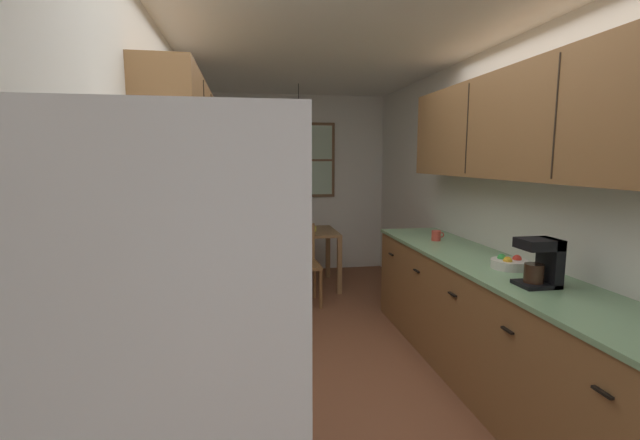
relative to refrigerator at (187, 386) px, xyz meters
name	(u,v)px	position (x,y,z in m)	size (l,w,h in m)	color
ground_plane	(330,340)	(0.93, 2.28, -0.89)	(12.00, 12.00, 0.00)	brown
wall_left	(169,204)	(-0.42, 2.28, 0.39)	(0.10, 9.00, 2.55)	white
wall_right	(474,199)	(2.28, 2.28, 0.39)	(0.10, 9.00, 2.55)	white
wall_back	(296,184)	(0.93, 4.93, 0.39)	(4.40, 0.10, 2.55)	white
ceiling_slab	(331,43)	(0.93, 2.28, 1.70)	(4.40, 9.00, 0.08)	white
refrigerator	(187,386)	(0.00, 0.00, 0.00)	(0.77, 0.77, 1.78)	white
stove_range	(196,392)	(-0.06, 0.72, -0.42)	(0.66, 0.63, 1.10)	black
microwave_over_range	(161,153)	(-0.18, 0.72, 0.78)	(0.39, 0.63, 0.32)	white
counter_left	(213,312)	(-0.07, 1.94, -0.44)	(0.64, 1.82, 0.90)	olive
upper_cabinets_left	(186,129)	(-0.21, 1.89, 0.96)	(0.33, 1.90, 0.64)	olive
counter_right	(491,325)	(1.93, 1.32, -0.44)	(0.64, 3.29, 0.90)	olive
upper_cabinets_right	(526,124)	(2.07, 1.27, 0.98)	(0.33, 2.97, 0.74)	olive
dining_table	(299,240)	(0.87, 4.00, -0.27)	(0.94, 0.81, 0.73)	olive
dining_chair_near	(301,260)	(0.80, 3.38, -0.39)	(0.42, 0.42, 0.90)	olive
dining_chair_far	(288,240)	(0.78, 4.61, -0.39)	(0.44, 0.44, 0.90)	olive
pendant_light	(299,134)	(0.87, 4.00, 1.06)	(0.25, 0.25, 0.66)	black
back_window	(305,160)	(1.06, 4.85, 0.74)	(0.87, 0.05, 1.07)	brown
trash_bin	(250,280)	(0.23, 3.41, -0.60)	(0.32, 0.32, 0.58)	white
storage_canister	(200,268)	(-0.07, 1.15, 0.11)	(0.10, 0.10, 0.21)	#D84C19
dish_towel	(265,366)	(0.29, 0.87, -0.39)	(0.02, 0.16, 0.24)	silver
coffee_maker	(542,261)	(1.91, 0.81, 0.16)	(0.22, 0.18, 0.28)	black
mug_by_coffeemaker	(436,236)	(1.92, 2.25, 0.06)	(0.12, 0.08, 0.09)	#BF3F33
fruit_bowl	(509,263)	(1.97, 1.21, 0.05)	(0.24, 0.24, 0.09)	silver
table_serving_bowl	(308,229)	(0.97, 3.98, -0.13)	(0.22, 0.22, 0.06)	#E0D14C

